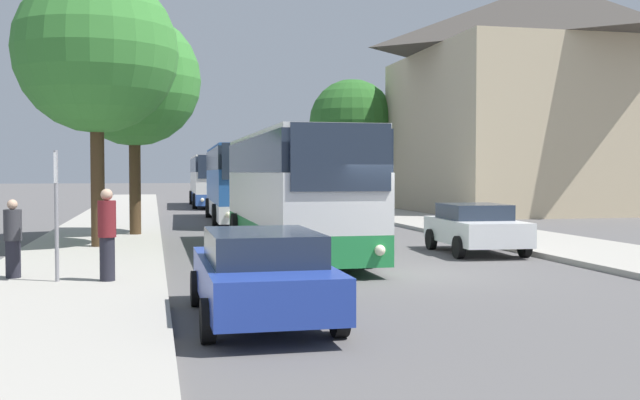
{
  "coord_description": "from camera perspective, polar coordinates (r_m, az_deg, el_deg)",
  "views": [
    {
      "loc": [
        -5.24,
        -16.07,
        2.33
      ],
      "look_at": [
        0.96,
        11.72,
        1.28
      ],
      "focal_mm": 42.0,
      "sensor_mm": 36.0,
      "label": 1
    }
  ],
  "objects": [
    {
      "name": "bus_middle",
      "position": [
        35.52,
        -6.28,
        1.36
      ],
      "size": [
        2.98,
        11.87,
        3.52
      ],
      "rotation": [
        0.0,
        0.0,
        -0.03
      ],
      "color": "silver",
      "rests_on": "ground_plane"
    },
    {
      "name": "tree_left_near",
      "position": [
        23.22,
        -16.68,
        10.72
      ],
      "size": [
        4.76,
        4.76,
        8.1
      ],
      "color": "#47331E",
      "rests_on": "sidewalk_left"
    },
    {
      "name": "sidewalk_left",
      "position": [
        16.32,
        -18.73,
        -5.94
      ],
      "size": [
        4.0,
        120.0,
        0.15
      ],
      "primitive_type": "cube",
      "color": "#A39E93",
      "rests_on": "ground_plane"
    },
    {
      "name": "ground_plane",
      "position": [
        17.07,
        5.47,
        -5.75
      ],
      "size": [
        300.0,
        300.0,
        0.0
      ],
      "primitive_type": "plane",
      "color": "#565454",
      "rests_on": "ground"
    },
    {
      "name": "parked_car_right_near",
      "position": [
        22.04,
        11.74,
        -2.04
      ],
      "size": [
        2.26,
        4.04,
        1.42
      ],
      "rotation": [
        0.0,
        0.0,
        3.08
      ],
      "color": "silver",
      "rests_on": "ground_plane"
    },
    {
      "name": "bus_rear",
      "position": [
        51.71,
        -8.28,
        1.54
      ],
      "size": [
        2.93,
        11.62,
        3.42
      ],
      "rotation": [
        0.0,
        0.0,
        -0.02
      ],
      "color": "#2D519E",
      "rests_on": "ground_plane"
    },
    {
      "name": "tree_left_far",
      "position": [
        27.34,
        -13.98,
        8.85
      ],
      "size": [
        4.66,
        4.66,
        7.77
      ],
      "color": "#47331E",
      "rests_on": "sidewalk_left"
    },
    {
      "name": "pedestrian_waiting_far",
      "position": [
        15.62,
        -15.92,
        -2.51
      ],
      "size": [
        0.36,
        0.36,
        1.86
      ],
      "rotation": [
        0.0,
        0.0,
        5.35
      ],
      "color": "#23232D",
      "rests_on": "sidewalk_left"
    },
    {
      "name": "building_right_background",
      "position": [
        47.65,
        17.14,
        7.54
      ],
      "size": [
        16.23,
        14.59,
        13.82
      ],
      "color": "#C6B28E",
      "rests_on": "ground_plane"
    },
    {
      "name": "pedestrian_waiting_near",
      "position": [
        16.72,
        -22.36,
        -2.73
      ],
      "size": [
        0.36,
        0.36,
        1.62
      ],
      "rotation": [
        0.0,
        0.0,
        1.76
      ],
      "color": "#23232D",
      "rests_on": "sidewalk_left"
    },
    {
      "name": "tree_right_near",
      "position": [
        51.88,
        2.46,
        5.93
      ],
      "size": [
        5.9,
        5.9,
        8.6
      ],
      "color": "brown",
      "rests_on": "sidewalk_right"
    },
    {
      "name": "bus_front",
      "position": [
        21.33,
        -2.16,
        0.72
      ],
      "size": [
        2.77,
        11.43,
        3.4
      ],
      "rotation": [
        0.0,
        0.0,
        0.0
      ],
      "color": "#238942",
      "rests_on": "ground_plane"
    },
    {
      "name": "parked_car_left_curb",
      "position": [
        11.83,
        -4.52,
        -5.56
      ],
      "size": [
        2.06,
        4.68,
        1.42
      ],
      "rotation": [
        0.0,
        0.0,
        -0.0
      ],
      "color": "#233D9E",
      "rests_on": "ground_plane"
    },
    {
      "name": "bus_stop_sign",
      "position": [
        15.81,
        -19.45,
        -0.03
      ],
      "size": [
        0.08,
        0.45,
        2.62
      ],
      "color": "gray",
      "rests_on": "sidewalk_left"
    }
  ]
}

